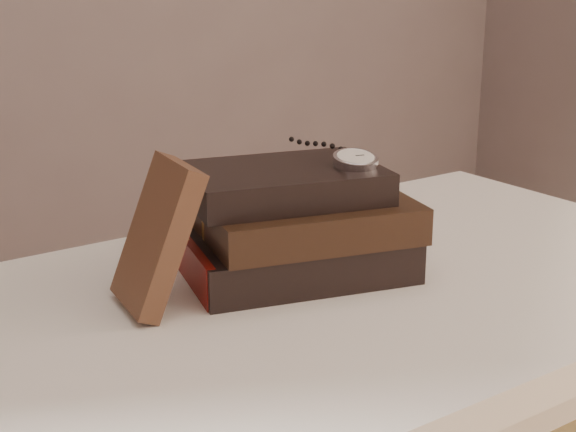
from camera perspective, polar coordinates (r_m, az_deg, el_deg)
table at (r=1.08m, az=4.00°, el=-8.68°), size 1.00×0.60×0.75m
book_stack at (r=1.04m, az=0.53°, el=-0.58°), size 0.30×0.25×0.13m
journal at (r=0.95m, az=-8.71°, el=-1.30°), size 0.10×0.11×0.17m
pocket_watch at (r=1.03m, az=4.38°, el=3.82°), size 0.07×0.16×0.02m
eyeglasses at (r=1.09m, az=-5.81°, el=0.93°), size 0.14×0.15×0.05m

